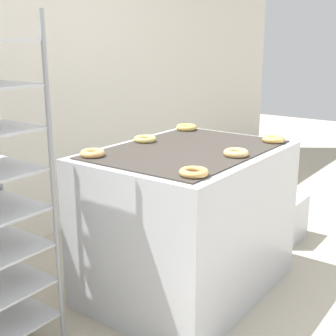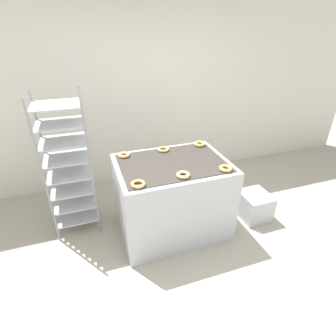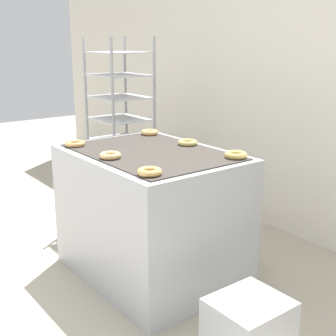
{
  "view_description": "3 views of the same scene",
  "coord_description": "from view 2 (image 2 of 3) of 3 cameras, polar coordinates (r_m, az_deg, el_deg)",
  "views": [
    {
      "loc": [
        -2.27,
        -0.79,
        1.56
      ],
      "look_at": [
        0.0,
        0.86,
        0.78
      ],
      "focal_mm": 50.0,
      "sensor_mm": 36.0,
      "label": 1
    },
    {
      "loc": [
        -0.87,
        -1.69,
        2.25
      ],
      "look_at": [
        0.0,
        0.86,
        0.78
      ],
      "focal_mm": 28.0,
      "sensor_mm": 36.0,
      "label": 2
    },
    {
      "loc": [
        2.56,
        -1.09,
        1.68
      ],
      "look_at": [
        0.0,
        0.86,
        0.78
      ],
      "focal_mm": 50.0,
      "sensor_mm": 36.0,
      "label": 3
    }
  ],
  "objects": [
    {
      "name": "ground_plane",
      "position": [
        2.95,
        5.79,
        -21.37
      ],
      "size": [
        14.0,
        14.0,
        0.0
      ],
      "primitive_type": "plane",
      "color": "#B2A893"
    },
    {
      "name": "glaze_bin",
      "position": [
        3.64,
        18.23,
        -7.8
      ],
      "size": [
        0.36,
        0.39,
        0.35
      ],
      "color": "#B7BABF",
      "rests_on": "ground_plane"
    },
    {
      "name": "donut_near_center",
      "position": [
        2.61,
        3.29,
        -1.51
      ],
      "size": [
        0.14,
        0.14,
        0.04
      ],
      "primitive_type": "torus",
      "color": "#E0B26F",
      "rests_on": "fryer_machine"
    },
    {
      "name": "donut_near_left",
      "position": [
        2.48,
        -6.54,
        -3.48
      ],
      "size": [
        0.14,
        0.14,
        0.03
      ],
      "primitive_type": "torus",
      "color": "tan",
      "rests_on": "fryer_machine"
    },
    {
      "name": "donut_far_left",
      "position": [
        3.05,
        -9.56,
        2.82
      ],
      "size": [
        0.14,
        0.14,
        0.04
      ],
      "primitive_type": "torus",
      "color": "#ECB068",
      "rests_on": "fryer_machine"
    },
    {
      "name": "donut_far_center",
      "position": [
        3.15,
        -1.11,
        4.08
      ],
      "size": [
        0.14,
        0.14,
        0.03
      ],
      "primitive_type": "torus",
      "color": "#D9BE67",
      "rests_on": "fryer_machine"
    },
    {
      "name": "donut_near_right",
      "position": [
        2.79,
        12.43,
        -0.07
      ],
      "size": [
        0.14,
        0.14,
        0.04
      ],
      "primitive_type": "torus",
      "color": "#E0AE5C",
      "rests_on": "fryer_machine"
    },
    {
      "name": "donut_far_right",
      "position": [
        3.32,
        6.89,
        5.25
      ],
      "size": [
        0.15,
        0.15,
        0.04
      ],
      "primitive_type": "torus",
      "color": "#DBB85B",
      "rests_on": "fryer_machine"
    },
    {
      "name": "baking_rack_cart",
      "position": [
        3.17,
        -20.88,
        0.49
      ],
      "size": [
        0.51,
        0.45,
        1.69
      ],
      "color": "gray",
      "rests_on": "ground_plane"
    },
    {
      "name": "fryer_machine",
      "position": [
        3.12,
        0.9,
        -6.39
      ],
      "size": [
        1.24,
        0.92,
        0.93
      ],
      "color": "#B7BABF",
      "rests_on": "ground_plane"
    },
    {
      "name": "wall_back",
      "position": [
        4.01,
        -6.09,
        16.19
      ],
      "size": [
        8.0,
        0.05,
        2.8
      ],
      "color": "silver",
      "rests_on": "ground_plane"
    }
  ]
}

